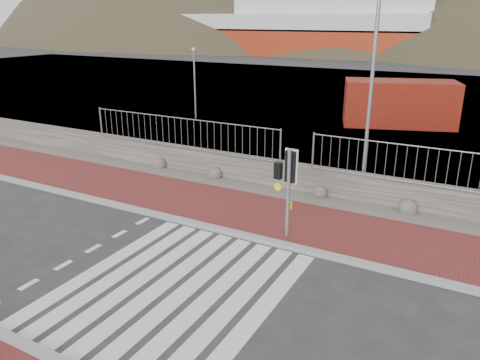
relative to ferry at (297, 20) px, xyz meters
The scene contains 13 objects.
ground 72.44m from the ferry, 70.05° to the right, with size 220.00×220.00×0.00m, color #28282B.
sidewalk_far 68.23m from the ferry, 68.75° to the right, with size 40.00×3.00×0.08m, color maroon.
kerb_far 69.63m from the ferry, 69.20° to the right, with size 40.00×0.25×0.12m, color gray.
zebra_crossing 72.43m from the ferry, 70.05° to the right, with size 4.62×5.60×0.01m.
gravel_strip 66.38m from the ferry, 68.13° to the right, with size 40.00×1.50×0.06m, color #59544C.
stone_wall 65.61m from the ferry, 67.86° to the right, with size 40.00×0.60×0.90m, color #454038.
railing 65.66m from the ferry, 67.91° to the right, with size 18.07×0.07×1.22m.
quay 47.29m from the ferry, 58.36° to the right, with size 120.00×40.00×0.50m, color #4C4C4F.
water 25.72m from the ferry, 11.47° to the right, with size 220.00×50.00×0.05m, color #3F4C54.
ferry is the anchor object (origin of this frame).
traffic_signal_far 69.48m from the ferry, 68.12° to the right, with size 0.61×0.24×2.55m.
streetlight 65.58m from the ferry, 65.78° to the right, with size 1.52×0.20×7.18m.
shipping_container 54.81m from the ferry, 61.91° to the right, with size 5.95×2.48×2.48m, color maroon.
Camera 1 is at (5.67, -7.35, 5.78)m, focal length 35.00 mm.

